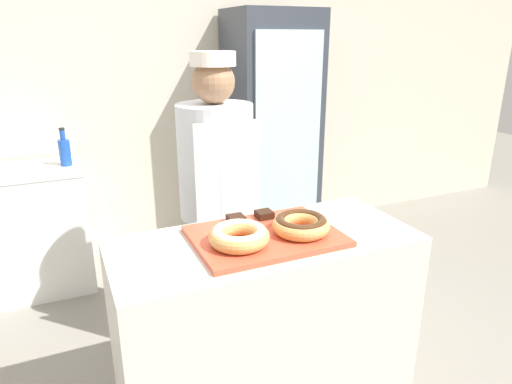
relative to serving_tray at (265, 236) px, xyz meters
name	(u,v)px	position (x,y,z in m)	size (l,w,h in m)	color
wall_back	(154,89)	(0.00, 2.13, 0.40)	(8.00, 0.06, 2.70)	beige
display_counter	(265,331)	(0.00, 0.00, -0.48)	(1.32, 0.58, 0.94)	beige
serving_tray	(265,236)	(0.00, 0.00, 0.00)	(0.62, 0.45, 0.02)	#D84C33
donut_light_glaze	(239,235)	(-0.14, -0.05, 0.05)	(0.25, 0.25, 0.07)	tan
donut_chocolate_glaze	(301,224)	(0.14, -0.05, 0.05)	(0.25, 0.25, 0.07)	tan
brownie_back_left	(236,219)	(-0.07, 0.16, 0.03)	(0.07, 0.07, 0.03)	black
brownie_back_right	(264,214)	(0.07, 0.16, 0.03)	(0.07, 0.07, 0.03)	black
baker_person	(217,204)	(0.00, 0.63, -0.07)	(0.40, 0.40, 1.69)	#4C4C51
beverage_fridge	(271,134)	(0.88, 1.77, 0.03)	(0.68, 0.61, 1.96)	#333842
chest_freezer	(15,232)	(-1.12, 1.78, -0.50)	(0.97, 0.59, 0.89)	white
bottle_blue	(65,151)	(-0.73, 1.77, 0.05)	(0.08, 0.08, 0.27)	#1E4CB2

